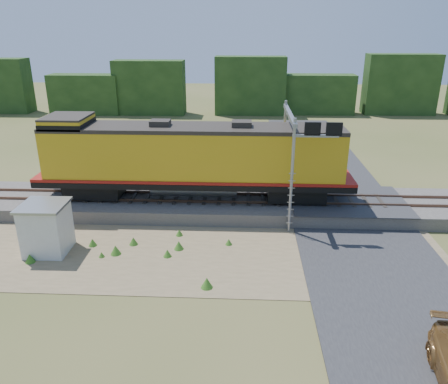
{
  "coord_description": "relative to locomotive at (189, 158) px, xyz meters",
  "views": [
    {
      "loc": [
        0.6,
        -19.2,
        10.91
      ],
      "look_at": [
        -0.47,
        3.0,
        2.4
      ],
      "focal_mm": 35.0,
      "sensor_mm": 36.0,
      "label": 1
    }
  ],
  "objects": [
    {
      "name": "rails",
      "position": [
        2.73,
        0.0,
        -2.53
      ],
      "size": [
        70.0,
        1.54,
        0.16
      ],
      "color": "brown",
      "rests_on": "ballast"
    },
    {
      "name": "dirt_shoulder",
      "position": [
        0.73,
        -5.5,
        -3.39
      ],
      "size": [
        26.0,
        8.0,
        0.03
      ],
      "primitive_type": "cube",
      "color": "#8C7754",
      "rests_on": "ground"
    },
    {
      "name": "locomotive",
      "position": [
        0.0,
        0.0,
        0.0
      ],
      "size": [
        19.21,
        2.93,
        4.96
      ],
      "color": "black",
      "rests_on": "rails"
    },
    {
      "name": "tree_line_north",
      "position": [
        2.73,
        32.0,
        -0.34
      ],
      "size": [
        130.0,
        3.0,
        6.5
      ],
      "color": "#1B3613",
      "rests_on": "ground"
    },
    {
      "name": "shed",
      "position": [
        -6.59,
        -5.74,
        -2.07
      ],
      "size": [
        2.25,
        2.25,
        2.63
      ],
      "rotation": [
        0.0,
        0.0,
        0.02
      ],
      "color": "silver",
      "rests_on": "ground"
    },
    {
      "name": "ballast",
      "position": [
        2.73,
        0.0,
        -3.01
      ],
      "size": [
        70.0,
        5.0,
        0.8
      ],
      "primitive_type": "cube",
      "color": "slate",
      "rests_on": "ground"
    },
    {
      "name": "road",
      "position": [
        9.73,
        -5.26,
        -3.32
      ],
      "size": [
        7.0,
        66.0,
        0.86
      ],
      "color": "#38383A",
      "rests_on": "ground"
    },
    {
      "name": "weed_clumps",
      "position": [
        -0.77,
        -5.9,
        -3.41
      ],
      "size": [
        15.0,
        6.2,
        0.56
      ],
      "primitive_type": null,
      "color": "#3C7321",
      "rests_on": "ground"
    },
    {
      "name": "ground",
      "position": [
        2.73,
        -6.0,
        -3.41
      ],
      "size": [
        140.0,
        140.0,
        0.0
      ],
      "primitive_type": "plane",
      "color": "#475123",
      "rests_on": "ground"
    },
    {
      "name": "signal_gantry",
      "position": [
        6.24,
        -0.64,
        1.48
      ],
      "size": [
        2.56,
        6.2,
        6.46
      ],
      "color": "gray",
      "rests_on": "ground"
    }
  ]
}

